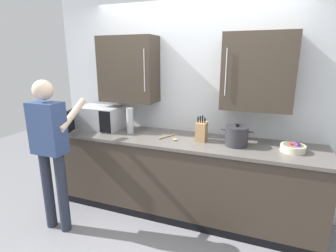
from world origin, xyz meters
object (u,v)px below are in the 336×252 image
object	(u,v)px
microwave_oven	(98,118)
knife_block	(202,131)
stock_pot	(237,136)
thermos_flask	(130,121)
person_figure	(50,144)
fruit_bowl	(293,148)
wooden_spoon	(171,138)

from	to	relation	value
microwave_oven	knife_block	bearing A→B (deg)	-1.09
stock_pot	thermos_flask	size ratio (longest dim) A/B	1.07
microwave_oven	thermos_flask	bearing A→B (deg)	-4.07
stock_pot	person_figure	world-z (taller)	person_figure
stock_pot	microwave_oven	bearing A→B (deg)	178.09
knife_block	stock_pot	size ratio (longest dim) A/B	0.89
microwave_oven	fruit_bowl	distance (m)	2.34
stock_pot	person_figure	distance (m)	1.95
person_figure	microwave_oven	bearing A→B (deg)	90.14
microwave_oven	stock_pot	size ratio (longest dim) A/B	2.25
knife_block	person_figure	bearing A→B (deg)	-149.89
knife_block	person_figure	xyz separation A→B (m)	(-1.40, -0.81, -0.06)
microwave_oven	person_figure	distance (m)	0.84
stock_pot	wooden_spoon	bearing A→B (deg)	-178.09
fruit_bowl	stock_pot	distance (m)	0.56
person_figure	knife_block	bearing A→B (deg)	30.11
thermos_flask	person_figure	distance (m)	0.95
thermos_flask	person_figure	bearing A→B (deg)	-121.80
thermos_flask	person_figure	size ratio (longest dim) A/B	0.19
knife_block	stock_pot	bearing A→B (deg)	-4.85
wooden_spoon	knife_block	size ratio (longest dim) A/B	0.77
microwave_oven	person_figure	size ratio (longest dim) A/B	0.46
fruit_bowl	knife_block	world-z (taller)	knife_block
wooden_spoon	person_figure	xyz separation A→B (m)	(-1.05, -0.75, 0.04)
thermos_flask	person_figure	xyz separation A→B (m)	(-0.50, -0.80, -0.11)
knife_block	stock_pot	world-z (taller)	knife_block
knife_block	stock_pot	xyz separation A→B (m)	(0.39, -0.03, -0.00)
microwave_oven	knife_block	size ratio (longest dim) A/B	2.55
fruit_bowl	microwave_oven	bearing A→B (deg)	178.87
knife_block	thermos_flask	bearing A→B (deg)	-179.44
wooden_spoon	knife_block	distance (m)	0.37
wooden_spoon	thermos_flask	xyz separation A→B (m)	(-0.55, 0.05, 0.15)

